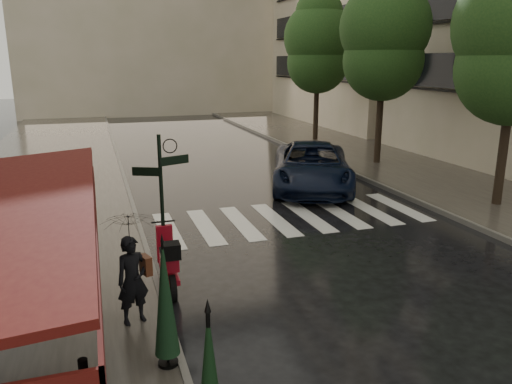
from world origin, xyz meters
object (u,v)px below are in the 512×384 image
parked_car (312,166)px  parasol_back (165,299)px  pedestrian_with_umbrella (130,235)px  scooter (168,262)px

parked_car → parasol_back: bearing=-102.7°
pedestrian_with_umbrella → parked_car: pedestrian_with_umbrella is taller
pedestrian_with_umbrella → parked_car: 10.78m
parked_car → parasol_back: 11.69m
parasol_back → scooter: bearing=81.2°
scooter → parasol_back: size_ratio=0.93×
scooter → parked_car: (6.22, 6.71, 0.24)m
parked_car → scooter: bearing=-110.7°
parked_car → parasol_back: size_ratio=2.92×
pedestrian_with_umbrella → parasol_back: pedestrian_with_umbrella is taller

